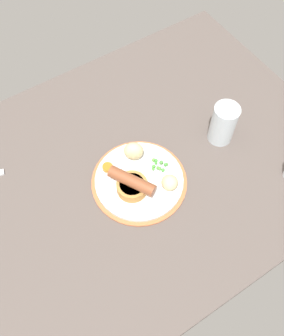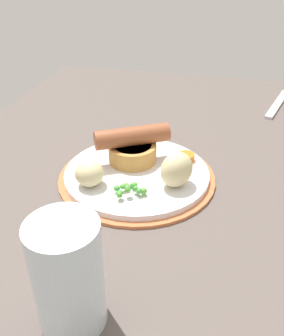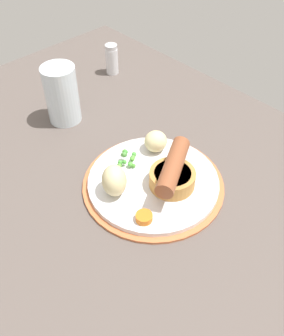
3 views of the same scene
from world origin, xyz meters
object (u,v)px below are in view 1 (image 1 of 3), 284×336
at_px(sausage_pudding, 132,184).
at_px(carrot_slice_2, 108,167).
at_px(potato_chunk_0, 134,151).
at_px(potato_chunk_1, 170,183).
at_px(dinner_plate, 139,181).
at_px(pea_pile, 159,164).
at_px(drinking_glass, 223,124).

height_order(sausage_pudding, carrot_slice_2, sausage_pudding).
distance_m(potato_chunk_0, potato_chunk_1, 0.13).
bearing_deg(carrot_slice_2, potato_chunk_0, 175.71).
height_order(dinner_plate, pea_pile, pea_pile).
bearing_deg(sausage_pudding, drinking_glass, -116.62).
distance_m(dinner_plate, carrot_slice_2, 0.09).
distance_m(sausage_pudding, pea_pile, 0.10).
height_order(potato_chunk_0, potato_chunk_1, potato_chunk_0).
bearing_deg(drinking_glass, potato_chunk_0, -15.63).
bearing_deg(pea_pile, potato_chunk_0, -57.39).
bearing_deg(pea_pile, carrot_slice_2, -30.12).
bearing_deg(dinner_plate, pea_pile, -176.20).
relative_size(dinner_plate, sausage_pudding, 2.07).
bearing_deg(pea_pile, drinking_glass, 178.46).
distance_m(potato_chunk_0, drinking_glass, 0.25).
distance_m(dinner_plate, drinking_glass, 0.27).
relative_size(dinner_plate, drinking_glass, 2.05).
height_order(pea_pile, carrot_slice_2, pea_pile).
bearing_deg(dinner_plate, sausage_pudding, 25.77).
relative_size(potato_chunk_0, drinking_glass, 0.44).
bearing_deg(dinner_plate, potato_chunk_0, -110.98).
bearing_deg(drinking_glass, carrot_slice_2, -12.96).
height_order(potato_chunk_1, drinking_glass, drinking_glass).
relative_size(dinner_plate, potato_chunk_1, 5.81).
relative_size(potato_chunk_0, potato_chunk_1, 1.25).
xyz_separation_m(dinner_plate, pea_pile, (-0.06, -0.00, 0.02)).
bearing_deg(potato_chunk_0, dinner_plate, 69.02).
relative_size(sausage_pudding, potato_chunk_1, 2.81).
relative_size(sausage_pudding, pea_pile, 2.48).
height_order(potato_chunk_1, carrot_slice_2, potato_chunk_1).
distance_m(pea_pile, carrot_slice_2, 0.13).
height_order(dinner_plate, drinking_glass, drinking_glass).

